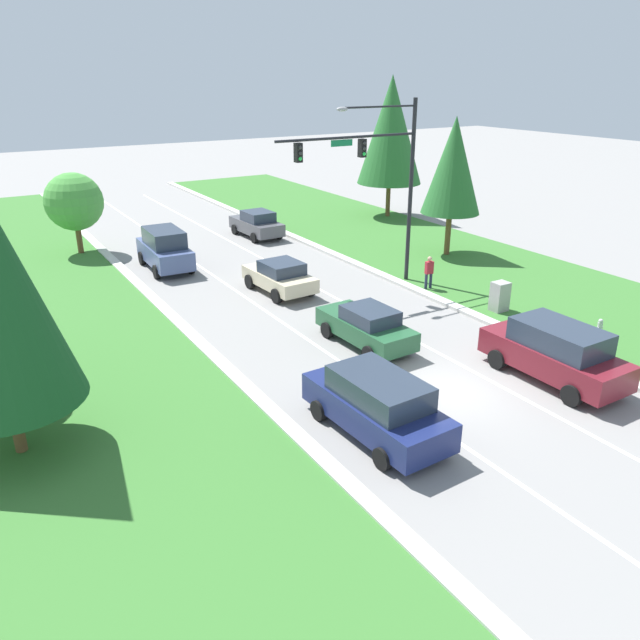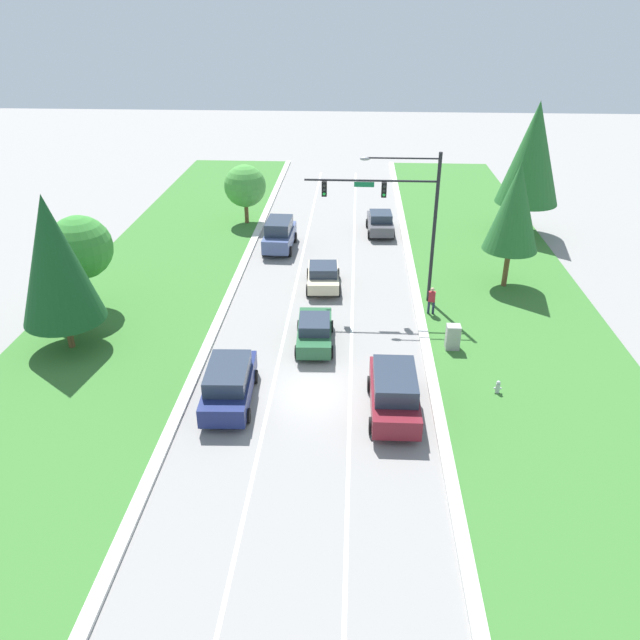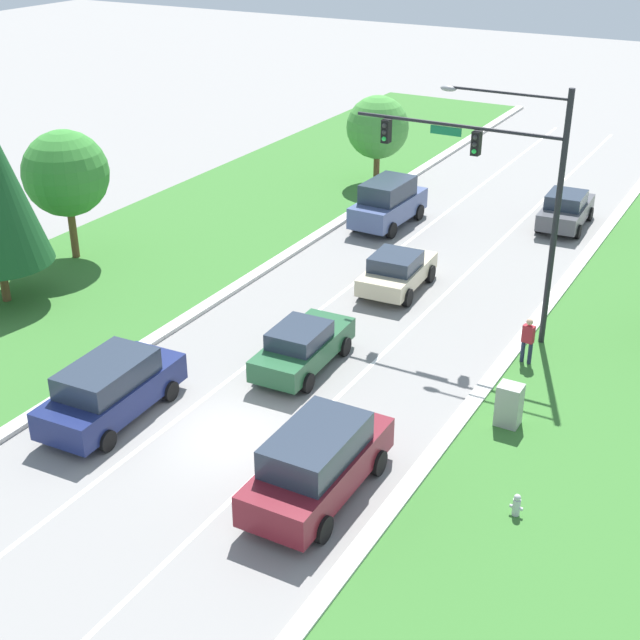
# 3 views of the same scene
# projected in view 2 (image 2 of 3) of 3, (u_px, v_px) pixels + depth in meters

# --- Properties ---
(ground_plane) EXTENTS (160.00, 160.00, 0.00)m
(ground_plane) POSITION_uv_depth(u_px,v_px,m) (311.00, 393.00, 28.54)
(ground_plane) COLOR gray
(curb_strip_right) EXTENTS (0.50, 90.00, 0.15)m
(curb_strip_right) POSITION_uv_depth(u_px,v_px,m) (435.00, 395.00, 28.21)
(curb_strip_right) COLOR beige
(curb_strip_right) RESTS_ON ground_plane
(curb_strip_left) EXTENTS (0.50, 90.00, 0.15)m
(curb_strip_left) POSITION_uv_depth(u_px,v_px,m) (189.00, 387.00, 28.79)
(curb_strip_left) COLOR beige
(curb_strip_left) RESTS_ON ground_plane
(grass_verge_right) EXTENTS (10.00, 90.00, 0.08)m
(grass_verge_right) POSITION_uv_depth(u_px,v_px,m) (553.00, 400.00, 27.96)
(grass_verge_right) COLOR #38702D
(grass_verge_right) RESTS_ON ground_plane
(grass_verge_left) EXTENTS (10.00, 90.00, 0.08)m
(grass_verge_left) POSITION_uv_depth(u_px,v_px,m) (78.00, 384.00, 29.07)
(grass_verge_left) COLOR #38702D
(grass_verge_left) RESTS_ON ground_plane
(lane_stripe_inner_left) EXTENTS (0.14, 81.00, 0.01)m
(lane_stripe_inner_left) POSITION_uv_depth(u_px,v_px,m) (272.00, 391.00, 28.63)
(lane_stripe_inner_left) COLOR white
(lane_stripe_inner_left) RESTS_ON ground_plane
(lane_stripe_inner_right) EXTENTS (0.14, 81.00, 0.01)m
(lane_stripe_inner_right) POSITION_uv_depth(u_px,v_px,m) (350.00, 394.00, 28.44)
(lane_stripe_inner_right) COLOR white
(lane_stripe_inner_right) RESTS_ON ground_plane
(traffic_signal_mast) EXTENTS (7.40, 0.41, 8.81)m
(traffic_signal_mast) POSITION_uv_depth(u_px,v_px,m) (400.00, 207.00, 34.54)
(traffic_signal_mast) COLOR black
(traffic_signal_mast) RESTS_ON ground_plane
(forest_sedan) EXTENTS (2.06, 4.48, 1.58)m
(forest_sedan) POSITION_uv_depth(u_px,v_px,m) (315.00, 331.00, 32.15)
(forest_sedan) COLOR #235633
(forest_sedan) RESTS_ON ground_plane
(slate_blue_suv) EXTENTS (2.18, 4.72, 2.20)m
(slate_blue_suv) POSITION_uv_depth(u_px,v_px,m) (279.00, 234.00, 44.40)
(slate_blue_suv) COLOR #475684
(slate_blue_suv) RESTS_ON ground_plane
(graphite_sedan) EXTENTS (2.14, 4.38, 1.69)m
(graphite_sedan) POSITION_uv_depth(u_px,v_px,m) (380.00, 222.00, 47.58)
(graphite_sedan) COLOR #4C4C51
(graphite_sedan) RESTS_ON ground_plane
(champagne_sedan) EXTENTS (2.26, 4.23, 1.57)m
(champagne_sedan) POSITION_uv_depth(u_px,v_px,m) (323.00, 275.00, 38.57)
(champagne_sedan) COLOR beige
(champagne_sedan) RESTS_ON ground_plane
(navy_suv) EXTENTS (2.31, 5.02, 1.89)m
(navy_suv) POSITION_uv_depth(u_px,v_px,m) (229.00, 383.00, 27.47)
(navy_suv) COLOR navy
(navy_suv) RESTS_ON ground_plane
(burgundy_suv) EXTENTS (2.22, 5.09, 2.03)m
(burgundy_suv) POSITION_uv_depth(u_px,v_px,m) (394.00, 391.00, 26.76)
(burgundy_suv) COLOR maroon
(burgundy_suv) RESTS_ON ground_plane
(utility_cabinet) EXTENTS (0.70, 0.60, 1.39)m
(utility_cabinet) POSITION_uv_depth(u_px,v_px,m) (453.00, 338.00, 31.73)
(utility_cabinet) COLOR #9E9E99
(utility_cabinet) RESTS_ON ground_plane
(pedestrian) EXTENTS (0.40, 0.27, 1.69)m
(pedestrian) POSITION_uv_depth(u_px,v_px,m) (432.00, 300.00, 35.14)
(pedestrian) COLOR #232842
(pedestrian) RESTS_ON ground_plane
(fire_hydrant) EXTENTS (0.34, 0.20, 0.70)m
(fire_hydrant) POSITION_uv_depth(u_px,v_px,m) (498.00, 388.00, 28.30)
(fire_hydrant) COLOR #B7B7BC
(fire_hydrant) RESTS_ON ground_plane
(conifer_near_right_tree) EXTENTS (4.56, 4.56, 9.76)m
(conifer_near_right_tree) POSITION_uv_depth(u_px,v_px,m) (533.00, 153.00, 45.00)
(conifer_near_right_tree) COLOR brown
(conifer_near_right_tree) RESTS_ON ground_plane
(oak_near_left_tree) EXTENTS (3.56, 3.56, 5.53)m
(oak_near_left_tree) POSITION_uv_depth(u_px,v_px,m) (80.00, 248.00, 34.64)
(oak_near_left_tree) COLOR brown
(oak_near_left_tree) RESTS_ON ground_plane
(conifer_far_right_tree) EXTENTS (3.29, 3.29, 7.74)m
(conifer_far_right_tree) POSITION_uv_depth(u_px,v_px,m) (515.00, 208.00, 36.71)
(conifer_far_right_tree) COLOR brown
(conifer_far_right_tree) RESTS_ON ground_plane
(oak_far_left_tree) EXTENTS (3.26, 3.26, 4.69)m
(oak_far_left_tree) POSITION_uv_depth(u_px,v_px,m) (245.00, 186.00, 48.59)
(oak_far_left_tree) COLOR brown
(oak_far_left_tree) RESTS_ON ground_plane
(conifer_mid_left_tree) EXTENTS (4.02, 4.02, 8.13)m
(conifer_mid_left_tree) POSITION_uv_depth(u_px,v_px,m) (54.00, 259.00, 29.94)
(conifer_mid_left_tree) COLOR brown
(conifer_mid_left_tree) RESTS_ON ground_plane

